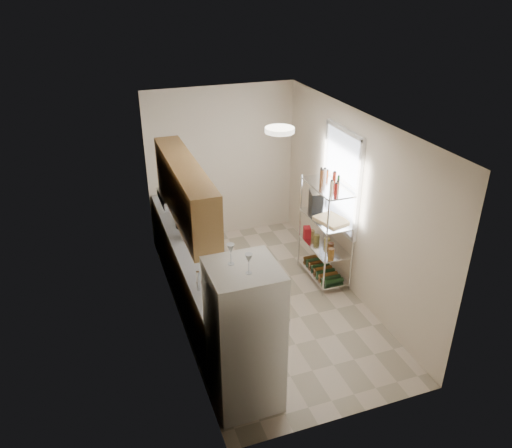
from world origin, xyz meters
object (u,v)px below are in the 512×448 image
(frying_pan_large, at_px, (185,225))
(rice_cooker, at_px, (190,231))
(cutting_board, at_px, (332,220))
(refrigerator, at_px, (244,337))
(espresso_machine, at_px, (316,200))

(frying_pan_large, bearing_deg, rice_cooker, -70.68)
(frying_pan_large, height_order, cutting_board, cutting_board)
(cutting_board, bearing_deg, frying_pan_large, 159.42)
(refrigerator, relative_size, cutting_board, 3.70)
(rice_cooker, relative_size, espresso_machine, 0.84)
(espresso_machine, bearing_deg, frying_pan_large, -175.26)
(rice_cooker, bearing_deg, cutting_board, -11.31)
(cutting_board, bearing_deg, refrigerator, -136.96)
(frying_pan_large, xyz_separation_m, espresso_machine, (1.92, -0.30, 0.24))
(refrigerator, relative_size, rice_cooker, 6.69)
(rice_cooker, relative_size, cutting_board, 0.55)
(rice_cooker, bearing_deg, frying_pan_large, 90.18)
(refrigerator, distance_m, rice_cooker, 2.18)
(cutting_board, height_order, espresso_machine, espresso_machine)
(frying_pan_large, relative_size, espresso_machine, 0.87)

